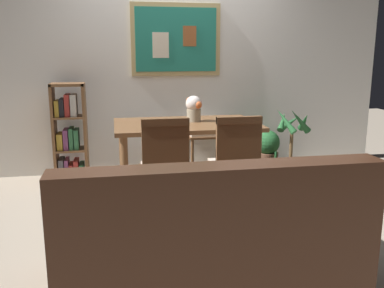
{
  "coord_description": "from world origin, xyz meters",
  "views": [
    {
      "loc": [
        -0.73,
        -3.71,
        1.42
      ],
      "look_at": [
        -0.08,
        -0.27,
        0.65
      ],
      "focal_mm": 39.14,
      "sensor_mm": 36.0,
      "label": 1
    }
  ],
  "objects_px": {
    "dining_chair_near_right": "(235,158)",
    "flower_vase": "(194,108)",
    "dining_chair_near_left": "(164,161)",
    "bookshelf": "(70,136)",
    "dining_chair_far_right": "(202,126)",
    "potted_palm": "(291,152)",
    "leather_couch": "(210,238)",
    "dining_table": "(186,132)",
    "potted_ivy": "(267,149)"
  },
  "relations": [
    {
      "from": "dining_chair_near_right",
      "to": "flower_vase",
      "type": "bearing_deg",
      "value": 102.59
    },
    {
      "from": "dining_chair_near_left",
      "to": "bookshelf",
      "type": "height_order",
      "value": "bookshelf"
    },
    {
      "from": "dining_chair_far_right",
      "to": "potted_palm",
      "type": "height_order",
      "value": "dining_chair_far_right"
    },
    {
      "from": "leather_couch",
      "to": "bookshelf",
      "type": "distance_m",
      "value": 2.61
    },
    {
      "from": "dining_chair_far_right",
      "to": "dining_chair_near_right",
      "type": "relative_size",
      "value": 1.0
    },
    {
      "from": "dining_table",
      "to": "dining_chair_near_left",
      "type": "xyz_separation_m",
      "value": [
        -0.32,
        -0.78,
        -0.09
      ]
    },
    {
      "from": "bookshelf",
      "to": "potted_ivy",
      "type": "distance_m",
      "value": 2.34
    },
    {
      "from": "dining_chair_near_left",
      "to": "dining_chair_far_right",
      "type": "xyz_separation_m",
      "value": [
        0.66,
        1.6,
        0.0
      ]
    },
    {
      "from": "dining_chair_near_left",
      "to": "potted_ivy",
      "type": "height_order",
      "value": "dining_chair_near_left"
    },
    {
      "from": "potted_palm",
      "to": "dining_chair_near_left",
      "type": "bearing_deg",
      "value": -146.15
    },
    {
      "from": "bookshelf",
      "to": "dining_chair_far_right",
      "type": "bearing_deg",
      "value": 8.95
    },
    {
      "from": "dining_table",
      "to": "bookshelf",
      "type": "relative_size",
      "value": 1.31
    },
    {
      "from": "dining_chair_near_left",
      "to": "leather_couch",
      "type": "distance_m",
      "value": 1.07
    },
    {
      "from": "flower_vase",
      "to": "dining_chair_near_right",
      "type": "bearing_deg",
      "value": -77.41
    },
    {
      "from": "dining_chair_near_left",
      "to": "potted_ivy",
      "type": "bearing_deg",
      "value": 44.44
    },
    {
      "from": "dining_chair_near_left",
      "to": "dining_chair_near_right",
      "type": "xyz_separation_m",
      "value": [
        0.6,
        -0.01,
        0.0
      ]
    },
    {
      "from": "dining_chair_far_right",
      "to": "dining_chair_near_right",
      "type": "distance_m",
      "value": 1.61
    },
    {
      "from": "potted_ivy",
      "to": "potted_palm",
      "type": "bearing_deg",
      "value": -64.17
    },
    {
      "from": "leather_couch",
      "to": "potted_ivy",
      "type": "height_order",
      "value": "leather_couch"
    },
    {
      "from": "dining_table",
      "to": "dining_chair_near_left",
      "type": "bearing_deg",
      "value": -112.33
    },
    {
      "from": "dining_chair_far_right",
      "to": "bookshelf",
      "type": "height_order",
      "value": "bookshelf"
    },
    {
      "from": "leather_couch",
      "to": "dining_chair_near_left",
      "type": "bearing_deg",
      "value": 98.08
    },
    {
      "from": "bookshelf",
      "to": "leather_couch",
      "type": "bearing_deg",
      "value": -66.65
    },
    {
      "from": "dining_table",
      "to": "leather_couch",
      "type": "relative_size",
      "value": 0.8
    },
    {
      "from": "dining_table",
      "to": "leather_couch",
      "type": "distance_m",
      "value": 1.85
    },
    {
      "from": "dining_chair_near_left",
      "to": "potted_palm",
      "type": "height_order",
      "value": "dining_chair_near_left"
    },
    {
      "from": "dining_chair_near_right",
      "to": "leather_couch",
      "type": "bearing_deg",
      "value": -114.01
    },
    {
      "from": "leather_couch",
      "to": "bookshelf",
      "type": "height_order",
      "value": "bookshelf"
    },
    {
      "from": "potted_palm",
      "to": "flower_vase",
      "type": "distance_m",
      "value": 1.34
    },
    {
      "from": "bookshelf",
      "to": "potted_palm",
      "type": "relative_size",
      "value": 1.32
    },
    {
      "from": "potted_ivy",
      "to": "flower_vase",
      "type": "distance_m",
      "value": 1.33
    },
    {
      "from": "dining_chair_near_left",
      "to": "potted_palm",
      "type": "bearing_deg",
      "value": 33.85
    },
    {
      "from": "dining_table",
      "to": "dining_chair_far_right",
      "type": "relative_size",
      "value": 1.58
    },
    {
      "from": "potted_ivy",
      "to": "dining_chair_far_right",
      "type": "bearing_deg",
      "value": 166.47
    },
    {
      "from": "dining_table",
      "to": "dining_chair_far_right",
      "type": "xyz_separation_m",
      "value": [
        0.34,
        0.83,
        -0.09
      ]
    },
    {
      "from": "leather_couch",
      "to": "flower_vase",
      "type": "relative_size",
      "value": 6.81
    },
    {
      "from": "dining_table",
      "to": "dining_chair_far_right",
      "type": "bearing_deg",
      "value": 67.42
    },
    {
      "from": "dining_chair_near_left",
      "to": "flower_vase",
      "type": "distance_m",
      "value": 1.0
    },
    {
      "from": "dining_chair_near_right",
      "to": "potted_ivy",
      "type": "bearing_deg",
      "value": 59.56
    },
    {
      "from": "potted_ivy",
      "to": "potted_palm",
      "type": "relative_size",
      "value": 0.59
    },
    {
      "from": "dining_chair_near_left",
      "to": "dining_chair_far_right",
      "type": "bearing_deg",
      "value": 67.54
    },
    {
      "from": "dining_chair_near_left",
      "to": "dining_table",
      "type": "bearing_deg",
      "value": 67.67
    },
    {
      "from": "bookshelf",
      "to": "potted_ivy",
      "type": "bearing_deg",
      "value": 1.38
    },
    {
      "from": "dining_chair_near_left",
      "to": "dining_chair_near_right",
      "type": "bearing_deg",
      "value": -1.2
    },
    {
      "from": "potted_ivy",
      "to": "flower_vase",
      "type": "height_order",
      "value": "flower_vase"
    },
    {
      "from": "flower_vase",
      "to": "bookshelf",
      "type": "bearing_deg",
      "value": 158.45
    },
    {
      "from": "leather_couch",
      "to": "potted_ivy",
      "type": "bearing_deg",
      "value": 62.16
    },
    {
      "from": "bookshelf",
      "to": "potted_ivy",
      "type": "xyz_separation_m",
      "value": [
        2.33,
        0.06,
        -0.26
      ]
    },
    {
      "from": "potted_ivy",
      "to": "bookshelf",
      "type": "bearing_deg",
      "value": -178.62
    },
    {
      "from": "dining_chair_near_right",
      "to": "flower_vase",
      "type": "xyz_separation_m",
      "value": [
        -0.19,
        0.86,
        0.33
      ]
    }
  ]
}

